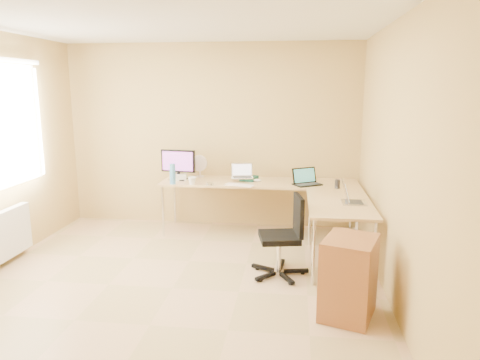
# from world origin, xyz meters

# --- Properties ---
(floor) EXTENTS (4.50, 4.50, 0.00)m
(floor) POSITION_xyz_m (0.00, 0.00, 0.00)
(floor) COLOR tan
(floor) RESTS_ON ground
(ceiling) EXTENTS (4.50, 4.50, 0.00)m
(ceiling) POSITION_xyz_m (0.00, 0.00, 2.60)
(ceiling) COLOR white
(ceiling) RESTS_ON ground
(wall_back) EXTENTS (4.50, 0.00, 4.50)m
(wall_back) POSITION_xyz_m (0.00, 2.25, 1.30)
(wall_back) COLOR tan
(wall_back) RESTS_ON ground
(wall_front) EXTENTS (4.50, 0.00, 4.50)m
(wall_front) POSITION_xyz_m (0.00, -2.25, 1.30)
(wall_front) COLOR tan
(wall_front) RESTS_ON ground
(wall_right) EXTENTS (0.00, 4.50, 4.50)m
(wall_right) POSITION_xyz_m (2.10, 0.00, 1.30)
(wall_right) COLOR tan
(wall_right) RESTS_ON ground
(desk_main) EXTENTS (2.65, 0.70, 0.73)m
(desk_main) POSITION_xyz_m (0.72, 1.85, 0.36)
(desk_main) COLOR tan
(desk_main) RESTS_ON ground
(desk_return) EXTENTS (0.70, 1.30, 0.73)m
(desk_return) POSITION_xyz_m (1.70, 0.85, 0.36)
(desk_return) COLOR tan
(desk_return) RESTS_ON ground
(monitor) EXTENTS (0.51, 0.23, 0.42)m
(monitor) POSITION_xyz_m (-0.40, 1.83, 0.94)
(monitor) COLOR black
(monitor) RESTS_ON desk_main
(book_stack) EXTENTS (0.25, 0.30, 0.04)m
(book_stack) POSITION_xyz_m (0.57, 1.94, 0.75)
(book_stack) COLOR #165A49
(book_stack) RESTS_ON desk_main
(laptop_center) EXTENTS (0.34, 0.28, 0.19)m
(laptop_center) POSITION_xyz_m (0.49, 1.85, 0.87)
(laptop_center) COLOR silver
(laptop_center) RESTS_ON desk_main
(laptop_black) EXTENTS (0.43, 0.40, 0.22)m
(laptop_black) POSITION_xyz_m (1.36, 1.70, 0.84)
(laptop_black) COLOR black
(laptop_black) RESTS_ON desk_main
(keyboard) EXTENTS (0.39, 0.23, 0.02)m
(keyboard) POSITION_xyz_m (0.49, 1.55, 0.74)
(keyboard) COLOR white
(keyboard) RESTS_ON desk_main
(mouse) EXTENTS (0.12, 0.09, 0.04)m
(mouse) POSITION_xyz_m (0.70, 1.83, 0.75)
(mouse) COLOR silver
(mouse) RESTS_ON desk_main
(mug) EXTENTS (0.13, 0.13, 0.10)m
(mug) POSITION_xyz_m (-0.14, 1.55, 0.78)
(mug) COLOR white
(mug) RESTS_ON desk_main
(cd_stack) EXTENTS (0.14, 0.14, 0.03)m
(cd_stack) POSITION_xyz_m (0.10, 1.55, 0.74)
(cd_stack) COLOR white
(cd_stack) RESTS_ON desk_main
(water_bottle) EXTENTS (0.08, 0.08, 0.27)m
(water_bottle) POSITION_xyz_m (-0.40, 1.55, 0.87)
(water_bottle) COLOR #488DC4
(water_bottle) RESTS_ON desk_main
(papers) EXTENTS (0.33, 0.39, 0.01)m
(papers) POSITION_xyz_m (-0.40, 1.97, 0.73)
(papers) COLOR silver
(papers) RESTS_ON desk_main
(white_box) EXTENTS (0.26, 0.21, 0.08)m
(white_box) POSITION_xyz_m (-0.40, 1.82, 0.77)
(white_box) COLOR white
(white_box) RESTS_ON desk_main
(desk_fan) EXTENTS (0.25, 0.25, 0.29)m
(desk_fan) POSITION_xyz_m (-0.14, 2.05, 0.88)
(desk_fan) COLOR silver
(desk_fan) RESTS_ON desk_main
(black_cup) EXTENTS (0.08, 0.08, 0.11)m
(black_cup) POSITION_xyz_m (1.73, 1.55, 0.79)
(black_cup) COLOR #272424
(black_cup) RESTS_ON desk_main
(laptop_return) EXTENTS (0.31, 0.24, 0.20)m
(laptop_return) POSITION_xyz_m (1.85, 0.82, 0.83)
(laptop_return) COLOR #BCBBC4
(laptop_return) RESTS_ON desk_return
(office_chair) EXTENTS (0.62, 0.62, 0.88)m
(office_chair) POSITION_xyz_m (1.05, 0.47, 0.50)
(office_chair) COLOR black
(office_chair) RESTS_ON ground
(cabinet) EXTENTS (0.56, 0.62, 0.71)m
(cabinet) POSITION_xyz_m (1.68, -0.34, 0.36)
(cabinet) COLOR brown
(cabinet) RESTS_ON ground
(radiator) EXTENTS (0.09, 0.80, 0.55)m
(radiator) POSITION_xyz_m (-2.03, 0.40, 0.35)
(radiator) COLOR white
(radiator) RESTS_ON ground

